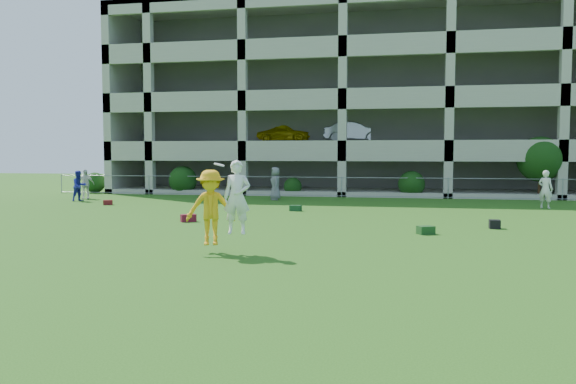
% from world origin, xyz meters
% --- Properties ---
extents(ground, '(100.00, 100.00, 0.00)m').
position_xyz_m(ground, '(0.00, 0.00, 0.00)').
color(ground, '#235114').
rests_on(ground, ground).
extents(bystander_a, '(0.93, 0.99, 1.63)m').
position_xyz_m(bystander_a, '(-13.56, 13.73, 0.82)').
color(bystander_a, '#212397').
rests_on(bystander_a, ground).
extents(bystander_b, '(1.05, 0.76, 1.66)m').
position_xyz_m(bystander_b, '(-14.06, 15.16, 0.83)').
color(bystander_b, silver).
rests_on(bystander_b, ground).
extents(bystander_c, '(0.86, 1.03, 1.80)m').
position_xyz_m(bystander_c, '(-3.38, 16.38, 0.90)').
color(bystander_c, slate).
rests_on(bystander_c, ground).
extents(bystander_e, '(0.78, 0.71, 1.78)m').
position_xyz_m(bystander_e, '(9.94, 14.21, 0.89)').
color(bystander_e, silver).
rests_on(bystander_e, ground).
extents(bag_red_a, '(0.62, 0.56, 0.28)m').
position_xyz_m(bag_red_a, '(-4.56, 6.24, 0.14)').
color(bag_red_a, '#530E1C').
rests_on(bag_red_a, ground).
extents(bag_green_c, '(0.60, 0.54, 0.26)m').
position_xyz_m(bag_green_c, '(4.02, 4.60, 0.13)').
color(bag_green_c, '#183A15').
rests_on(bag_green_c, ground).
extents(crate_d, '(0.35, 0.35, 0.30)m').
position_xyz_m(crate_d, '(6.41, 6.41, 0.15)').
color(crate_d, black).
rests_on(crate_d, ground).
extents(bag_red_f, '(0.53, 0.46, 0.24)m').
position_xyz_m(bag_red_f, '(-10.96, 11.98, 0.12)').
color(bag_red_f, '#56150E').
rests_on(bag_red_f, ground).
extents(bag_green_g, '(0.54, 0.37, 0.25)m').
position_xyz_m(bag_green_g, '(-1.29, 10.87, 0.12)').
color(bag_green_g, '#123312').
rests_on(bag_green_g, ground).
extents(frisbee_contest, '(1.75, 1.02, 2.18)m').
position_xyz_m(frisbee_contest, '(-1.44, 0.12, 1.25)').
color(frisbee_contest, '#F6AB15').
rests_on(frisbee_contest, ground).
extents(parking_garage, '(30.00, 14.00, 12.00)m').
position_xyz_m(parking_garage, '(-0.01, 27.70, 6.01)').
color(parking_garage, '#9E998C').
rests_on(parking_garage, ground).
extents(fence, '(36.06, 0.06, 1.20)m').
position_xyz_m(fence, '(0.00, 19.00, 0.61)').
color(fence, gray).
rests_on(fence, ground).
extents(shrub_row, '(34.38, 2.52, 3.50)m').
position_xyz_m(shrub_row, '(4.59, 19.70, 1.51)').
color(shrub_row, '#163D11').
rests_on(shrub_row, ground).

